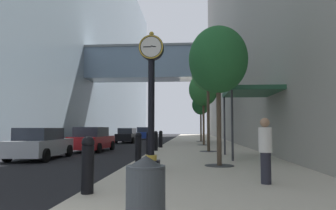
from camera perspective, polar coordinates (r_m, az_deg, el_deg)
ground_plane at (r=30.04m, az=-0.49°, el=-7.25°), size 110.00×110.00×0.00m
sidewalk_right at (r=32.94m, az=5.72°, el=-6.84°), size 6.60×80.00×0.14m
building_block_left at (r=38.06m, az=-19.84°, el=14.23°), size 24.02×80.00×27.03m
street_clock at (r=10.48m, az=-3.08°, el=2.17°), size 0.84×0.55×4.71m
bollard_nearest at (r=7.13m, az=-14.49°, el=-10.29°), size 0.28×0.28×1.24m
bollard_third at (r=13.45m, az=-5.46°, el=-7.51°), size 0.28×0.28×1.24m
bollard_fourth at (r=16.68m, az=-3.56°, el=-6.89°), size 0.28×0.28×1.24m
bollard_fifth at (r=19.91m, az=-2.27°, el=-6.47°), size 0.28×0.28×1.24m
bollard_sixth at (r=23.15m, az=-1.35°, el=-6.17°), size 0.28×0.28×1.24m
street_tree_near at (r=12.29m, az=9.17°, el=8.09°), size 2.26×2.26×5.36m
street_tree_mid_near at (r=19.60m, az=7.31°, el=5.84°), size 2.04×2.04×6.07m
street_tree_mid_far at (r=26.80m, az=6.48°, el=2.81°), size 2.47×2.47×6.15m
street_tree_far at (r=34.00m, az=6.02°, el=-0.01°), size 1.89×1.89×5.06m
trash_bin at (r=4.26m, az=-4.11°, el=-16.14°), size 0.53×0.53×1.05m
pedestrian_walking at (r=8.43m, az=17.41°, el=-7.64°), size 0.47×0.47×1.68m
storefront_awning at (r=15.78m, az=14.75°, el=2.15°), size 2.40×3.60×3.30m
car_black_near at (r=33.95m, az=-7.41°, el=-5.57°), size 2.00×4.50×1.57m
car_blue_mid at (r=42.96m, az=-4.33°, el=-5.25°), size 2.07×4.66×1.69m
car_silver_far at (r=17.07m, az=-22.30°, el=-6.60°), size 2.11×4.39×1.57m
car_red_trailing at (r=21.62m, az=-13.73°, el=-6.18°), size 2.21×4.34×1.63m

